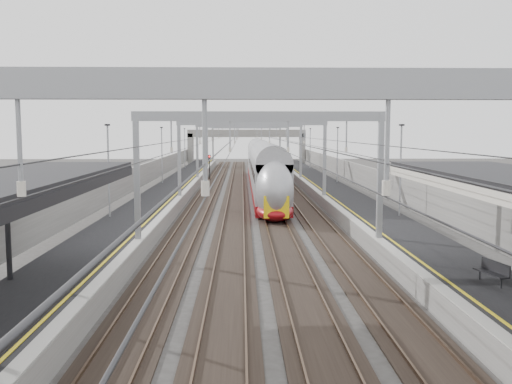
{
  "coord_description": "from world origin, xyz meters",
  "views": [
    {
      "loc": [
        -0.9,
        -7.35,
        6.59
      ],
      "look_at": [
        0.0,
        28.55,
        2.75
      ],
      "focal_mm": 40.0,
      "sensor_mm": 36.0,
      "label": 1
    }
  ],
  "objects": [
    {
      "name": "platform_right",
      "position": [
        8.0,
        45.0,
        0.5
      ],
      "size": [
        4.0,
        120.0,
        1.0
      ],
      "primitive_type": "cube",
      "color": "black",
      "rests_on": "ground"
    },
    {
      "name": "overbridge",
      "position": [
        0.0,
        100.0,
        5.31
      ],
      "size": [
        22.0,
        2.2,
        6.9
      ],
      "color": "slate",
      "rests_on": "ground"
    },
    {
      "name": "wall_right",
      "position": [
        11.2,
        45.0,
        1.6
      ],
      "size": [
        0.3,
        120.0,
        3.2
      ],
      "primitive_type": "cube",
      "color": "slate",
      "rests_on": "ground"
    },
    {
      "name": "signal_red_far",
      "position": [
        5.4,
        77.19,
        2.42
      ],
      "size": [
        0.32,
        0.32,
        3.48
      ],
      "color": "black",
      "rests_on": "ground"
    },
    {
      "name": "train",
      "position": [
        1.5,
        55.61,
        2.17
      ],
      "size": [
        2.81,
        51.24,
        4.44
      ],
      "color": "maroon",
      "rests_on": "ground"
    },
    {
      "name": "bench",
      "position": [
        8.34,
        12.94,
        1.5
      ],
      "size": [
        0.75,
        1.68,
        0.84
      ],
      "color": "black",
      "rests_on": "platform_right"
    },
    {
      "name": "tracks",
      "position": [
        0.0,
        45.0,
        0.05
      ],
      "size": [
        11.4,
        140.0,
        0.2
      ],
      "color": "black",
      "rests_on": "ground"
    },
    {
      "name": "signal_red_near",
      "position": [
        3.2,
        66.4,
        2.42
      ],
      "size": [
        0.32,
        0.32,
        3.48
      ],
      "color": "black",
      "rests_on": "ground"
    },
    {
      "name": "platform_left",
      "position": [
        -8.0,
        45.0,
        0.5
      ],
      "size": [
        4.0,
        120.0,
        1.0
      ],
      "primitive_type": "cube",
      "color": "black",
      "rests_on": "ground"
    },
    {
      "name": "signal_green",
      "position": [
        -5.2,
        68.69,
        2.42
      ],
      "size": [
        0.32,
        0.32,
        3.48
      ],
      "color": "black",
      "rests_on": "ground"
    },
    {
      "name": "wall_left",
      "position": [
        -11.2,
        45.0,
        1.6
      ],
      "size": [
        0.3,
        120.0,
        3.2
      ],
      "primitive_type": "cube",
      "color": "slate",
      "rests_on": "ground"
    },
    {
      "name": "overhead_line",
      "position": [
        0.0,
        51.62,
        6.14
      ],
      "size": [
        13.0,
        140.0,
        6.6
      ],
      "color": "gray",
      "rests_on": "platform_left"
    }
  ]
}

